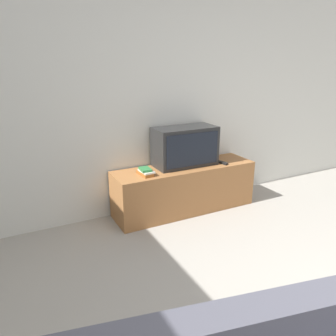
% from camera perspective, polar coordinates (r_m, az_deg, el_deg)
% --- Properties ---
extents(wall_back, '(9.00, 0.06, 2.60)m').
position_cam_1_polar(wall_back, '(3.78, -1.62, 12.03)').
color(wall_back, silver).
rests_on(wall_back, ground_plane).
extents(tv_stand, '(1.69, 0.47, 0.54)m').
position_cam_1_polar(tv_stand, '(3.87, 2.90, -3.57)').
color(tv_stand, '#9E6638').
rests_on(tv_stand, ground_plane).
extents(television, '(0.73, 0.36, 0.45)m').
position_cam_1_polar(television, '(3.78, 2.98, 3.79)').
color(television, black).
rests_on(television, tv_stand).
extents(book_stack, '(0.14, 0.23, 0.08)m').
position_cam_1_polar(book_stack, '(3.49, -3.96, -0.66)').
color(book_stack, '#995623').
rests_on(book_stack, tv_stand).
extents(remote_on_stand, '(0.07, 0.20, 0.02)m').
position_cam_1_polar(remote_on_stand, '(3.94, 9.22, 0.99)').
color(remote_on_stand, black).
rests_on(remote_on_stand, tv_stand).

